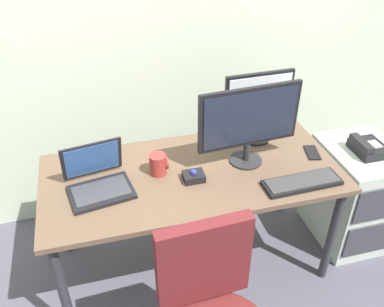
{
  "coord_description": "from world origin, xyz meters",
  "views": [
    {
      "loc": [
        -0.46,
        -1.73,
        2.06
      ],
      "look_at": [
        0.0,
        0.0,
        0.83
      ],
      "focal_mm": 38.86,
      "sensor_mm": 36.0,
      "label": 1
    }
  ],
  "objects_px": {
    "desk_phone": "(368,148)",
    "monitor_main": "(249,121)",
    "laptop": "(98,180)",
    "trackball_mouse": "(194,176)",
    "cell_phone": "(312,153)",
    "monitor_side": "(258,102)",
    "keyboard": "(302,182)",
    "coffee_mug": "(158,164)",
    "file_cabinet": "(353,194)"
  },
  "relations": [
    {
      "from": "desk_phone",
      "to": "monitor_main",
      "type": "height_order",
      "value": "monitor_main"
    },
    {
      "from": "desk_phone",
      "to": "laptop",
      "type": "relative_size",
      "value": 0.57
    },
    {
      "from": "trackball_mouse",
      "to": "cell_phone",
      "type": "height_order",
      "value": "trackball_mouse"
    },
    {
      "from": "monitor_side",
      "to": "trackball_mouse",
      "type": "xyz_separation_m",
      "value": [
        -0.46,
        -0.29,
        -0.23
      ]
    },
    {
      "from": "monitor_main",
      "to": "keyboard",
      "type": "height_order",
      "value": "monitor_main"
    },
    {
      "from": "keyboard",
      "to": "trackball_mouse",
      "type": "height_order",
      "value": "trackball_mouse"
    },
    {
      "from": "coffee_mug",
      "to": "monitor_main",
      "type": "bearing_deg",
      "value": -2.32
    },
    {
      "from": "file_cabinet",
      "to": "monitor_main",
      "type": "bearing_deg",
      "value": 177.01
    },
    {
      "from": "file_cabinet",
      "to": "laptop",
      "type": "distance_m",
      "value": 1.62
    },
    {
      "from": "keyboard",
      "to": "desk_phone",
      "type": "bearing_deg",
      "value": 21.64
    },
    {
      "from": "desk_phone",
      "to": "cell_phone",
      "type": "height_order",
      "value": "desk_phone"
    },
    {
      "from": "file_cabinet",
      "to": "cell_phone",
      "type": "xyz_separation_m",
      "value": [
        -0.35,
        0.01,
        0.38
      ]
    },
    {
      "from": "desk_phone",
      "to": "laptop",
      "type": "height_order",
      "value": "laptop"
    },
    {
      "from": "desk_phone",
      "to": "monitor_side",
      "type": "bearing_deg",
      "value": 156.19
    },
    {
      "from": "file_cabinet",
      "to": "monitor_main",
      "type": "height_order",
      "value": "monitor_main"
    },
    {
      "from": "file_cabinet",
      "to": "desk_phone",
      "type": "bearing_deg",
      "value": -116.78
    },
    {
      "from": "desk_phone",
      "to": "laptop",
      "type": "distance_m",
      "value": 1.55
    },
    {
      "from": "laptop",
      "to": "trackball_mouse",
      "type": "height_order",
      "value": "laptop"
    },
    {
      "from": "file_cabinet",
      "to": "laptop",
      "type": "relative_size",
      "value": 1.92
    },
    {
      "from": "laptop",
      "to": "trackball_mouse",
      "type": "relative_size",
      "value": 3.2
    },
    {
      "from": "monitor_main",
      "to": "coffee_mug",
      "type": "xyz_separation_m",
      "value": [
        -0.49,
        0.02,
        -0.2
      ]
    },
    {
      "from": "desk_phone",
      "to": "laptop",
      "type": "xyz_separation_m",
      "value": [
        -1.55,
        0.03,
        0.05
      ]
    },
    {
      "from": "file_cabinet",
      "to": "cell_phone",
      "type": "distance_m",
      "value": 0.52
    },
    {
      "from": "desk_phone",
      "to": "trackball_mouse",
      "type": "xyz_separation_m",
      "value": [
        -1.07,
        -0.03,
        0.02
      ]
    },
    {
      "from": "monitor_side",
      "to": "trackball_mouse",
      "type": "height_order",
      "value": "monitor_side"
    },
    {
      "from": "keyboard",
      "to": "laptop",
      "type": "distance_m",
      "value": 1.04
    },
    {
      "from": "laptop",
      "to": "monitor_side",
      "type": "bearing_deg",
      "value": 14.05
    },
    {
      "from": "laptop",
      "to": "trackball_mouse",
      "type": "xyz_separation_m",
      "value": [
        0.49,
        -0.06,
        -0.03
      ]
    },
    {
      "from": "keyboard",
      "to": "coffee_mug",
      "type": "relative_size",
      "value": 3.59
    },
    {
      "from": "trackball_mouse",
      "to": "coffee_mug",
      "type": "xyz_separation_m",
      "value": [
        -0.17,
        0.1,
        0.03
      ]
    },
    {
      "from": "monitor_main",
      "to": "keyboard",
      "type": "xyz_separation_m",
      "value": [
        0.21,
        -0.27,
        -0.25
      ]
    },
    {
      "from": "monitor_main",
      "to": "cell_phone",
      "type": "relative_size",
      "value": 3.98
    },
    {
      "from": "monitor_main",
      "to": "laptop",
      "type": "bearing_deg",
      "value": -178.08
    },
    {
      "from": "keyboard",
      "to": "cell_phone",
      "type": "bearing_deg",
      "value": 51.75
    },
    {
      "from": "file_cabinet",
      "to": "keyboard",
      "type": "distance_m",
      "value": 0.71
    },
    {
      "from": "file_cabinet",
      "to": "desk_phone",
      "type": "height_order",
      "value": "desk_phone"
    },
    {
      "from": "file_cabinet",
      "to": "coffee_mug",
      "type": "relative_size",
      "value": 5.85
    },
    {
      "from": "laptop",
      "to": "coffee_mug",
      "type": "relative_size",
      "value": 3.05
    },
    {
      "from": "monitor_side",
      "to": "laptop",
      "type": "distance_m",
      "value": 1.0
    },
    {
      "from": "trackball_mouse",
      "to": "cell_phone",
      "type": "relative_size",
      "value": 0.77
    },
    {
      "from": "desk_phone",
      "to": "trackball_mouse",
      "type": "relative_size",
      "value": 1.82
    },
    {
      "from": "coffee_mug",
      "to": "trackball_mouse",
      "type": "bearing_deg",
      "value": -32.23
    },
    {
      "from": "laptop",
      "to": "cell_phone",
      "type": "relative_size",
      "value": 2.48
    },
    {
      "from": "coffee_mug",
      "to": "file_cabinet",
      "type": "bearing_deg",
      "value": -2.72
    },
    {
      "from": "file_cabinet",
      "to": "monitor_main",
      "type": "relative_size",
      "value": 1.19
    },
    {
      "from": "keyboard",
      "to": "cell_phone",
      "type": "xyz_separation_m",
      "value": [
        0.19,
        0.24,
        -0.01
      ]
    },
    {
      "from": "keyboard",
      "to": "coffee_mug",
      "type": "bearing_deg",
      "value": 157.5
    },
    {
      "from": "monitor_side",
      "to": "file_cabinet",
      "type": "bearing_deg",
      "value": -22.22
    },
    {
      "from": "file_cabinet",
      "to": "coffee_mug",
      "type": "height_order",
      "value": "coffee_mug"
    },
    {
      "from": "laptop",
      "to": "monitor_main",
      "type": "bearing_deg",
      "value": 1.92
    }
  ]
}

